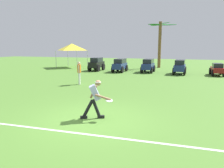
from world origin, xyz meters
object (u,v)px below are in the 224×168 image
Objects in this scene: parked_car_slot_e at (217,69)px; event_tent at (72,47)px; parked_car_slot_c at (148,65)px; teammate_near_sideline at (79,71)px; parked_car_slot_b at (120,65)px; frisbee_thrower at (95,97)px; palm_tree_far_left at (160,40)px; frisbee_in_flight at (109,100)px; parked_car_slot_a at (97,64)px; parked_car_slot_d at (180,66)px.

parked_car_slot_e is 16.44m from event_tent.
teammate_near_sideline is at bearing -110.62° from parked_car_slot_c.
frisbee_thrower is at bearing -76.87° from parked_car_slot_b.
palm_tree_far_left is at bearing 74.92° from teammate_near_sideline.
parked_car_slot_b is at bearing -21.05° from event_tent.
frisbee_thrower is 15.04m from parked_car_slot_c.
parked_car_slot_e reaches higher than frisbee_in_flight.
parked_car_slot_a is at bearing 178.96° from parked_car_slot_e.
palm_tree_far_left is at bearing 91.73° from frisbee_in_flight.
palm_tree_far_left is (-5.81, 5.76, 2.74)m from parked_car_slot_e.
parked_car_slot_e is (9.11, 0.06, -0.16)m from parked_car_slot_b.
parked_car_slot_e is at bearing 0.38° from parked_car_slot_b.
parked_car_slot_a is (-2.24, 8.44, -0.20)m from teammate_near_sideline.
parked_car_slot_e is at bearing -44.78° from palm_tree_far_left.
frisbee_in_flight is 7.66m from teammate_near_sideline.
event_tent is (-7.00, 2.69, 1.79)m from parked_car_slot_b.
parked_car_slot_e is at bearing -1.04° from parked_car_slot_a.
event_tent reaches higher than parked_car_slot_a.
parked_car_slot_a is at bearing -137.30° from palm_tree_far_left.
parked_car_slot_d is at bearing -11.79° from event_tent.
palm_tree_far_left is at bearing 84.72° from parked_car_slot_c.
teammate_near_sideline reaches higher than parked_car_slot_b.
parked_car_slot_c is 3.12m from parked_car_slot_d.
parked_car_slot_d is 6.87m from palm_tree_far_left.
palm_tree_far_left reaches higher than parked_car_slot_e.
palm_tree_far_left is (3.77, 13.99, 2.36)m from teammate_near_sideline.
parked_car_slot_a is (-6.63, 14.72, 0.04)m from frisbee_in_flight.
frisbee_in_flight is at bearing 2.50° from frisbee_thrower.
parked_car_slot_b is 1.08× the size of parked_car_slot_e.
frisbee_thrower is 0.59× the size of parked_car_slot_b.
teammate_near_sideline is 10.36m from parked_car_slot_d.
teammate_near_sideline is (-4.38, 6.27, 0.23)m from frisbee_in_flight.
event_tent is (-10.91, 17.14, 1.81)m from frisbee_in_flight.
parked_car_slot_c is at bearing 92.13° from frisbee_thrower.
parked_car_slot_a is at bearing 178.20° from parked_car_slot_d.
frisbee_in_flight is at bearing -85.81° from parked_car_slot_c.
teammate_near_sideline reaches higher than frisbee_thrower.
frisbee_thrower reaches higher than parked_car_slot_b.
event_tent is at bearing 121.01° from teammate_near_sideline.
event_tent is (-6.53, 10.86, 1.57)m from teammate_near_sideline.
palm_tree_far_left reaches higher than parked_car_slot_c.
frisbee_in_flight is at bearing -74.83° from parked_car_slot_b.
palm_tree_far_left is at bearing 60.45° from parked_car_slot_b.
parked_car_slot_e is at bearing 68.46° from frisbee_thrower.
parked_car_slot_b reaches higher than frisbee_in_flight.
parked_car_slot_a is at bearing 112.43° from frisbee_thrower.
parked_car_slot_b is 0.44× the size of palm_tree_far_left.
palm_tree_far_left reaches higher than parked_car_slot_b.
teammate_near_sideline is at bearing -93.28° from parked_car_slot_b.
palm_tree_far_left is at bearing 16.90° from event_tent.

